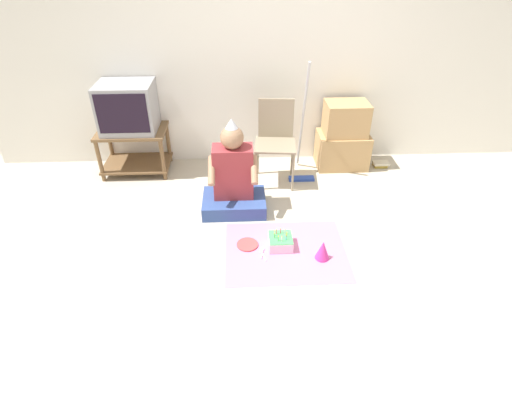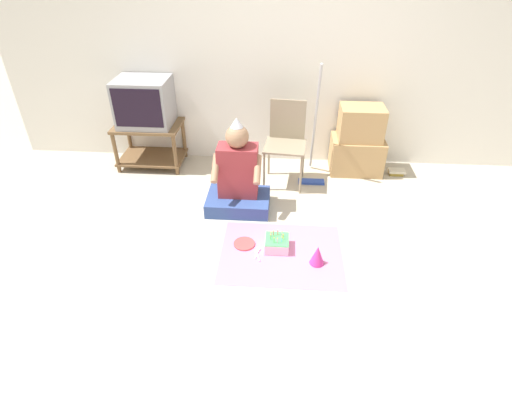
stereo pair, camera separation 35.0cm
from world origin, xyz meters
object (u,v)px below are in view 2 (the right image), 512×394
(cardboard_box_stack, at_px, (358,143))
(book_pile, at_px, (396,172))
(party_hat_blue, at_px, (317,255))
(folding_chair, at_px, (286,137))
(person_seated, at_px, (238,179))
(paper_plate, at_px, (244,244))
(tv, at_px, (144,102))
(dust_mop, at_px, (314,147))
(birthday_cake, at_px, (277,243))

(cardboard_box_stack, xyz_separation_m, book_pile, (0.46, -0.06, -0.32))
(book_pile, relative_size, party_hat_blue, 1.07)
(folding_chair, xyz_separation_m, cardboard_box_stack, (0.81, 0.27, -0.16))
(cardboard_box_stack, height_order, person_seated, person_seated)
(folding_chair, bearing_deg, paper_plate, -106.17)
(tv, distance_m, folding_chair, 1.60)
(book_pile, relative_size, person_seated, 0.20)
(party_hat_blue, bearing_deg, dust_mop, 89.50)
(person_seated, distance_m, paper_plate, 0.67)
(dust_mop, distance_m, book_pile, 1.05)
(tv, height_order, book_pile, tv)
(cardboard_box_stack, bearing_deg, folding_chair, -161.58)
(party_hat_blue, bearing_deg, paper_plate, 162.49)
(cardboard_box_stack, relative_size, dust_mop, 0.59)
(birthday_cake, bearing_deg, person_seated, 122.75)
(dust_mop, xyz_separation_m, book_pile, (0.97, 0.16, -0.35))
(dust_mop, xyz_separation_m, person_seated, (-0.75, -0.61, -0.07))
(dust_mop, relative_size, birthday_cake, 6.34)
(party_hat_blue, bearing_deg, book_pile, 57.79)
(dust_mop, xyz_separation_m, birthday_cake, (-0.35, -1.23, -0.33))
(tv, relative_size, folding_chair, 0.65)
(folding_chair, height_order, birthday_cake, folding_chair)
(tv, relative_size, person_seated, 0.61)
(cardboard_box_stack, bearing_deg, person_seated, -146.31)
(person_seated, bearing_deg, party_hat_blue, -46.95)
(book_pile, height_order, birthday_cake, birthday_cake)
(paper_plate, bearing_deg, dust_mop, 62.18)
(book_pile, height_order, paper_plate, book_pile)
(book_pile, bearing_deg, birthday_cake, -133.38)
(tv, xyz_separation_m, party_hat_blue, (1.84, -1.61, -0.67))
(person_seated, height_order, paper_plate, person_seated)
(tv, bearing_deg, book_pile, -0.90)
(dust_mop, distance_m, paper_plate, 1.41)
(tv, height_order, birthday_cake, tv)
(tv, relative_size, book_pile, 3.13)
(book_pile, distance_m, party_hat_blue, 1.85)
(birthday_cake, distance_m, party_hat_blue, 0.38)
(person_seated, bearing_deg, birthday_cake, -57.25)
(dust_mop, height_order, paper_plate, dust_mop)
(dust_mop, bearing_deg, person_seated, -140.72)
(dust_mop, bearing_deg, folding_chair, -171.80)
(dust_mop, bearing_deg, party_hat_blue, -90.50)
(birthday_cake, bearing_deg, book_pile, 46.62)
(folding_chair, bearing_deg, book_pile, 9.26)
(birthday_cake, bearing_deg, folding_chair, 87.62)
(cardboard_box_stack, xyz_separation_m, dust_mop, (-0.51, -0.23, 0.04))
(person_seated, bearing_deg, tv, 143.48)
(dust_mop, bearing_deg, book_pile, 9.59)
(book_pile, distance_m, paper_plate, 2.11)
(tv, relative_size, dust_mop, 0.44)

